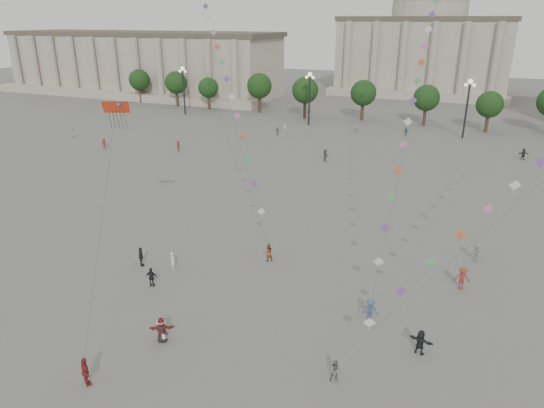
% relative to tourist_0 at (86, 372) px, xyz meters
% --- Properties ---
extents(ground, '(360.00, 360.00, 0.00)m').
position_rel_tourist_0_xyz_m(ground, '(2.21, 7.44, -0.97)').
color(ground, '#5E5C59').
rests_on(ground, ground).
extents(hall_west, '(84.00, 26.22, 17.20)m').
position_rel_tourist_0_xyz_m(hall_west, '(-72.79, 101.33, 7.46)').
color(hall_west, '#AC9F90').
rests_on(hall_west, ground).
extents(hall_central, '(48.30, 34.30, 35.50)m').
position_rel_tourist_0_xyz_m(hall_central, '(2.21, 136.66, 13.26)').
color(hall_central, '#AC9F90').
rests_on(hall_central, ground).
extents(tree_row, '(137.12, 5.12, 8.00)m').
position_rel_tourist_0_xyz_m(tree_row, '(2.21, 85.44, 4.43)').
color(tree_row, '#36291B').
rests_on(tree_row, ground).
extents(lamp_post_far_west, '(2.00, 0.90, 10.65)m').
position_rel_tourist_0_xyz_m(lamp_post_far_west, '(-42.79, 77.44, 6.38)').
color(lamp_post_far_west, '#262628').
rests_on(lamp_post_far_west, ground).
extents(lamp_post_mid_west, '(2.00, 0.90, 10.65)m').
position_rel_tourist_0_xyz_m(lamp_post_mid_west, '(-12.79, 77.44, 6.38)').
color(lamp_post_mid_west, '#262628').
rests_on(lamp_post_mid_west, ground).
extents(lamp_post_mid_east, '(2.00, 0.90, 10.65)m').
position_rel_tourist_0_xyz_m(lamp_post_mid_east, '(17.21, 77.44, 6.38)').
color(lamp_post_mid_east, '#262628').
rests_on(lamp_post_mid_east, ground).
extents(person_crowd_0, '(0.95, 0.42, 1.59)m').
position_rel_tourist_0_xyz_m(person_crowd_0, '(7.23, 75.44, -0.17)').
color(person_crowd_0, '#324E71').
rests_on(person_crowd_0, ground).
extents(person_crowd_1, '(1.15, 1.15, 1.88)m').
position_rel_tourist_0_xyz_m(person_crowd_1, '(-48.89, 49.30, -0.03)').
color(person_crowd_1, '#B8B9B4').
rests_on(person_crowd_1, ground).
extents(person_crowd_2, '(1.15, 1.41, 1.90)m').
position_rel_tourist_0_xyz_m(person_crowd_2, '(-37.66, 44.72, -0.02)').
color(person_crowd_2, maroon).
rests_on(person_crowd_2, ground).
extents(person_crowd_3, '(1.69, 0.89, 1.74)m').
position_rel_tourist_0_xyz_m(person_crowd_3, '(18.02, 10.94, -0.10)').
color(person_crowd_3, black).
rests_on(person_crowd_3, ground).
extents(person_crowd_4, '(1.31, 1.39, 1.56)m').
position_rel_tourist_0_xyz_m(person_crowd_4, '(-1.81, 74.21, -0.19)').
color(person_crowd_4, silver).
rests_on(person_crowd_4, ground).
extents(person_crowd_6, '(1.35, 1.14, 1.81)m').
position_rel_tourist_0_xyz_m(person_crowd_6, '(21.01, 26.28, -0.06)').
color(person_crowd_6, slate).
rests_on(person_crowd_6, ground).
extents(person_crowd_8, '(1.38, 0.99, 1.93)m').
position_rel_tourist_0_xyz_m(person_crowd_8, '(20.06, 20.67, -0.00)').
color(person_crowd_8, maroon).
rests_on(person_crowd_8, ground).
extents(person_crowd_9, '(1.70, 0.94, 1.75)m').
position_rel_tourist_0_xyz_m(person_crowd_9, '(26.68, 65.66, -0.09)').
color(person_crowd_9, '#222328').
rests_on(person_crowd_9, ground).
extents(person_crowd_10, '(0.47, 0.71, 1.95)m').
position_rel_tourist_0_xyz_m(person_crowd_10, '(-14.36, 67.94, 0.01)').
color(person_crowd_10, silver).
rests_on(person_crowd_10, ground).
extents(person_crowd_12, '(1.55, 1.75, 1.92)m').
position_rel_tourist_0_xyz_m(person_crowd_12, '(-1.49, 52.71, -0.01)').
color(person_crowd_12, slate).
rests_on(person_crowd_12, ground).
extents(person_crowd_13, '(0.74, 0.66, 1.69)m').
position_rel_tourist_0_xyz_m(person_crowd_13, '(-3.39, 14.15, -0.12)').
color(person_crowd_13, white).
rests_on(person_crowd_13, ground).
extents(person_crowd_16, '(0.94, 0.41, 1.60)m').
position_rel_tourist_0_xyz_m(person_crowd_16, '(-15.10, 66.13, -0.17)').
color(person_crowd_16, slate).
rests_on(person_crowd_16, ground).
extents(person_crowd_17, '(0.86, 1.26, 1.80)m').
position_rel_tourist_0_xyz_m(person_crowd_17, '(-25.67, 48.80, -0.07)').
color(person_crowd_17, maroon).
rests_on(person_crowd_17, ground).
extents(tourist_0, '(1.22, 0.96, 1.94)m').
position_rel_tourist_0_xyz_m(tourist_0, '(0.00, 0.00, 0.00)').
color(tourist_0, maroon).
rests_on(tourist_0, ground).
extents(tourist_1, '(1.05, 1.06, 1.80)m').
position_rel_tourist_0_xyz_m(tourist_1, '(-6.38, 13.64, -0.07)').
color(tourist_1, '#222228').
rests_on(tourist_1, ground).
extents(tourist_2, '(1.75, 1.31, 1.83)m').
position_rel_tourist_0_xyz_m(tourist_2, '(1.69, 5.33, -0.05)').
color(tourist_2, maroon).
rests_on(tourist_2, ground).
extents(tourist_4, '(1.06, 0.62, 1.69)m').
position_rel_tourist_0_xyz_m(tourist_4, '(-3.37, 11.08, -0.13)').
color(tourist_4, black).
rests_on(tourist_4, ground).
extents(kite_flyer_0, '(1.04, 1.00, 1.68)m').
position_rel_tourist_0_xyz_m(kite_flyer_0, '(3.62, 19.01, -0.13)').
color(kite_flyer_0, '#9A432A').
rests_on(kite_flyer_0, ground).
extents(kite_flyer_1, '(1.31, 0.95, 1.82)m').
position_rel_tourist_0_xyz_m(kite_flyer_1, '(14.20, 13.25, -0.06)').
color(kite_flyer_1, '#354E77').
rests_on(kite_flyer_1, ground).
extents(kite_flyer_2, '(0.89, 0.82, 1.48)m').
position_rel_tourist_0_xyz_m(kite_flyer_2, '(13.67, 6.22, -0.23)').
color(kite_flyer_2, slate).
rests_on(kite_flyer_2, ground).
extents(hat_person, '(0.88, 0.60, 1.75)m').
position_rel_tourist_0_xyz_m(hat_person, '(1.68, 5.31, -0.06)').
color(hat_person, black).
rests_on(hat_person, ground).
extents(dragon_kite, '(5.20, 8.02, 20.77)m').
position_rel_tourist_0_xyz_m(dragon_kite, '(-8.05, 14.49, 12.08)').
color(dragon_kite, red).
rests_on(dragon_kite, ground).
extents(kite_train_west, '(35.17, 40.42, 67.16)m').
position_rel_tourist_0_xyz_m(kite_train_west, '(-14.96, 40.71, 21.86)').
color(kite_train_west, '#3F3F3F').
rests_on(kite_train_west, ground).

